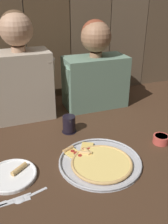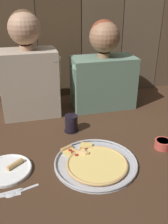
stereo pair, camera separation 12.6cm
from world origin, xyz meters
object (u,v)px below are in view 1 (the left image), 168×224
Objects in this scene: dipping_bowl at (161,139)px; diner_right at (95,69)px; pizza_tray at (100,162)px; drinking_glass at (69,124)px; dinner_plate at (12,175)px; diner_left at (21,71)px.

dipping_bowl is 0.15× the size of diner_right.
diner_right reaches higher than pizza_tray.
pizza_tray is 0.68× the size of diner_right.
drinking_glass is 0.17× the size of diner_right.
pizza_tray is 1.77× the size of dinner_plate.
dipping_bowl is (0.38, 0.05, 0.01)m from pizza_tray.
diner_left is 0.49m from diner_right.
dipping_bowl is (0.42, -0.28, -0.02)m from drinking_glass.
diner_right is at bearing 69.43° from pizza_tray.
dinner_plate reaches higher than pizza_tray.
dinner_plate is 0.89m from diner_right.
pizza_tray is 0.38m from dipping_bowl.
diner_left is (-0.20, 0.29, 0.25)m from drinking_glass.
pizza_tray is 4.00× the size of drinking_glass.
dipping_bowl reaches higher than pizza_tray.
dipping_bowl is 0.89m from diner_left.
diner_left reaches higher than dinner_plate.
diner_left is 1.11× the size of diner_right.
dipping_bowl is 0.64m from diner_right.
pizza_tray is at bearing -7.11° from dinner_plate.
diner_right is at bearing 45.89° from drinking_glass.
drinking_glass is (0.35, 0.28, 0.04)m from dinner_plate.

